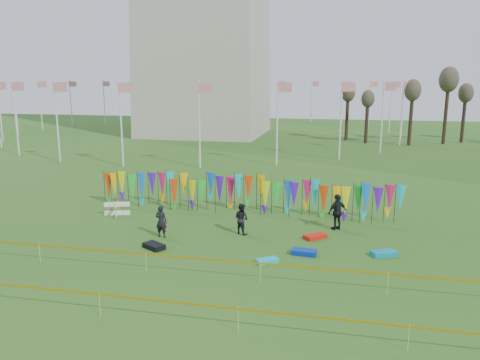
% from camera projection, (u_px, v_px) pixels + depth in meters
% --- Properties ---
extents(ground, '(160.00, 160.00, 0.00)m').
position_uv_depth(ground, '(206.00, 253.00, 21.96)').
color(ground, '#255116').
rests_on(ground, ground).
extents(flagpole_ring, '(57.40, 56.16, 8.00)m').
position_uv_depth(flagpole_ring, '(207.00, 107.00, 69.91)').
color(flagpole_ring, silver).
rests_on(flagpole_ring, ground).
extents(banner_row, '(18.64, 0.64, 2.18)m').
position_uv_depth(banner_row, '(243.00, 192.00, 28.43)').
color(banner_row, black).
rests_on(banner_row, ground).
extents(caution_tape_near, '(26.00, 0.02, 0.90)m').
position_uv_depth(caution_tape_near, '(182.00, 258.00, 19.21)').
color(caution_tape_near, yellow).
rests_on(caution_tape_near, ground).
extents(caution_tape_far, '(26.00, 0.02, 0.90)m').
position_uv_depth(caution_tape_far, '(144.00, 300.00, 15.52)').
color(caution_tape_far, yellow).
rests_on(caution_tape_far, ground).
extents(box_kite, '(0.76, 0.76, 0.85)m').
position_uv_depth(box_kite, '(117.00, 209.00, 27.92)').
color(box_kite, red).
rests_on(box_kite, ground).
extents(person_left, '(0.65, 0.49, 1.69)m').
position_uv_depth(person_left, '(161.00, 221.00, 23.97)').
color(person_left, black).
rests_on(person_left, ground).
extents(person_mid, '(0.94, 0.82, 1.64)m').
position_uv_depth(person_mid, '(241.00, 219.00, 24.52)').
color(person_mid, black).
rests_on(person_mid, ground).
extents(person_right, '(1.31, 1.22, 1.97)m').
position_uv_depth(person_right, '(337.00, 212.00, 25.17)').
color(person_right, black).
rests_on(person_right, ground).
extents(kite_bag_turquoise, '(1.07, 0.94, 0.19)m').
position_uv_depth(kite_bag_turquoise, '(267.00, 261.00, 20.70)').
color(kite_bag_turquoise, '#0DB6CB').
rests_on(kite_bag_turquoise, ground).
extents(kite_bag_blue, '(1.17, 0.69, 0.24)m').
position_uv_depth(kite_bag_blue, '(304.00, 252.00, 21.70)').
color(kite_bag_blue, '#0A2FA3').
rests_on(kite_bag_blue, ground).
extents(kite_bag_red, '(1.23, 1.19, 0.22)m').
position_uv_depth(kite_bag_red, '(315.00, 236.00, 23.91)').
color(kite_bag_red, red).
rests_on(kite_bag_red, ground).
extents(kite_bag_black, '(1.24, 1.08, 0.25)m').
position_uv_depth(kite_bag_black, '(154.00, 246.00, 22.47)').
color(kite_bag_black, black).
rests_on(kite_bag_black, ground).
extents(kite_bag_teal, '(1.28, 0.98, 0.22)m').
position_uv_depth(kite_bag_teal, '(384.00, 253.00, 21.55)').
color(kite_bag_teal, '#0B88A4').
rests_on(kite_bag_teal, ground).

